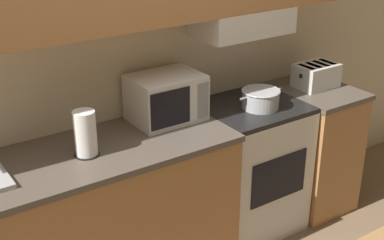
{
  "coord_description": "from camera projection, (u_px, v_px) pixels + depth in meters",
  "views": [
    {
      "loc": [
        -1.38,
        -2.68,
        2.17
      ],
      "look_at": [
        0.05,
        -0.56,
        1.04
      ],
      "focal_mm": 50.0,
      "sensor_mm": 36.0,
      "label": 1
    }
  ],
  "objects": [
    {
      "name": "toaster",
      "position": [
        316.0,
        75.0,
        3.66
      ],
      "size": [
        0.3,
        0.21,
        0.16
      ],
      "color": "silver",
      "rests_on": "lower_counter_right_stub"
    },
    {
      "name": "cooking_pot",
      "position": [
        261.0,
        98.0,
        3.32
      ],
      "size": [
        0.32,
        0.24,
        0.12
      ],
      "color": "#B7BABF",
      "rests_on": "stove_range"
    },
    {
      "name": "wall_back",
      "position": [
        138.0,
        12.0,
        2.96
      ],
      "size": [
        5.35,
        0.38,
        2.55
      ],
      "color": "beige",
      "rests_on": "ground_plane"
    },
    {
      "name": "lower_counter_main",
      "position": [
        74.0,
        229.0,
        2.92
      ],
      "size": [
        1.85,
        0.63,
        0.89
      ],
      "color": "#B27A47",
      "rests_on": "ground_plane"
    },
    {
      "name": "paper_towel_roll",
      "position": [
        85.0,
        134.0,
        2.72
      ],
      "size": [
        0.13,
        0.13,
        0.24
      ],
      "color": "black",
      "rests_on": "lower_counter_main"
    },
    {
      "name": "stove_range",
      "position": [
        249.0,
        167.0,
        3.57
      ],
      "size": [
        0.63,
        0.58,
        0.89
      ],
      "color": "silver",
      "rests_on": "ground_plane"
    },
    {
      "name": "microwave",
      "position": [
        166.0,
        98.0,
        3.13
      ],
      "size": [
        0.41,
        0.32,
        0.28
      ],
      "color": "silver",
      "rests_on": "lower_counter_main"
    },
    {
      "name": "ground_plane",
      "position": [
        140.0,
        235.0,
        3.62
      ],
      "size": [
        16.0,
        16.0,
        0.0
      ],
      "primitive_type": "plane",
      "color": "#7F664C"
    },
    {
      "name": "lower_counter_right_stub",
      "position": [
        310.0,
        146.0,
        3.84
      ],
      "size": [
        0.48,
        0.63,
        0.89
      ],
      "color": "#B27A47",
      "rests_on": "ground_plane"
    }
  ]
}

